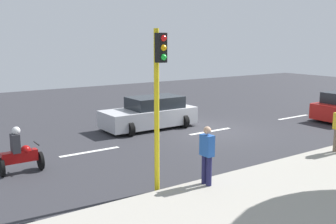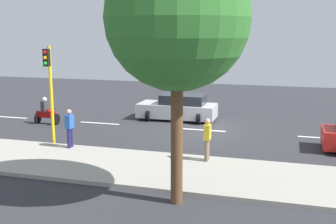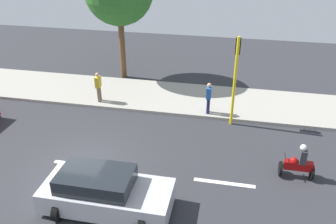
{
  "view_description": "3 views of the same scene",
  "coord_description": "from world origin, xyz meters",
  "views": [
    {
      "loc": [
        13.49,
        -11.66,
        4.19
      ],
      "look_at": [
        1.4,
        -3.36,
        1.49
      ],
      "focal_mm": 41.71,
      "sensor_mm": 36.0,
      "label": 1
    },
    {
      "loc": [
        21.02,
        4.21,
        5.1
      ],
      "look_at": [
        1.5,
        -1.5,
        1.17
      ],
      "focal_mm": 44.36,
      "sensor_mm": 36.0,
      "label": 2
    },
    {
      "loc": [
        -11.18,
        -6.0,
        9.06
      ],
      "look_at": [
        2.42,
        -3.26,
        1.6
      ],
      "focal_mm": 38.06,
      "sensor_mm": 36.0,
      "label": 3
    }
  ],
  "objects": [
    {
      "name": "ground_plane",
      "position": [
        0.0,
        0.0,
        -0.05
      ],
      "size": [
        40.0,
        60.0,
        0.1
      ],
      "primitive_type": "cube",
      "color": "#2D2D33"
    },
    {
      "name": "lane_stripe_north",
      "position": [
        0.0,
        -6.0,
        0.01
      ],
      "size": [
        0.2,
        2.4,
        0.01
      ],
      "primitive_type": "cube",
      "color": "white",
      "rests_on": "ground"
    },
    {
      "name": "lane_stripe_mid",
      "position": [
        0.0,
        0.0,
        0.01
      ],
      "size": [
        0.2,
        2.4,
        0.01
      ],
      "primitive_type": "cube",
      "color": "white",
      "rests_on": "ground"
    },
    {
      "name": "lane_stripe_south",
      "position": [
        0.0,
        6.0,
        0.01
      ],
      "size": [
        0.2,
        2.4,
        0.01
      ],
      "primitive_type": "cube",
      "color": "white",
      "rests_on": "ground"
    },
    {
      "name": "car_silver",
      "position": [
        -2.2,
        -1.93,
        0.71
      ],
      "size": [
        2.31,
        4.54,
        1.52
      ],
      "color": "#B7B7BC",
      "rests_on": "ground"
    },
    {
      "name": "motorcycle",
      "position": [
        0.98,
        -8.79,
        0.64
      ],
      "size": [
        0.6,
        1.3,
        1.53
      ],
      "color": "black",
      "rests_on": "ground"
    },
    {
      "name": "pedestrian_near_signal",
      "position": [
        5.42,
        -4.79,
        1.06
      ],
      "size": [
        0.4,
        0.24,
        1.69
      ],
      "color": "#1E1E4C",
      "rests_on": "sidewalk"
    },
    {
      "name": "traffic_light_corner",
      "position": [
        4.85,
        -6.03,
        2.93
      ],
      "size": [
        0.49,
        0.24,
        4.5
      ],
      "color": "yellow",
      "rests_on": "ground"
    }
  ]
}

